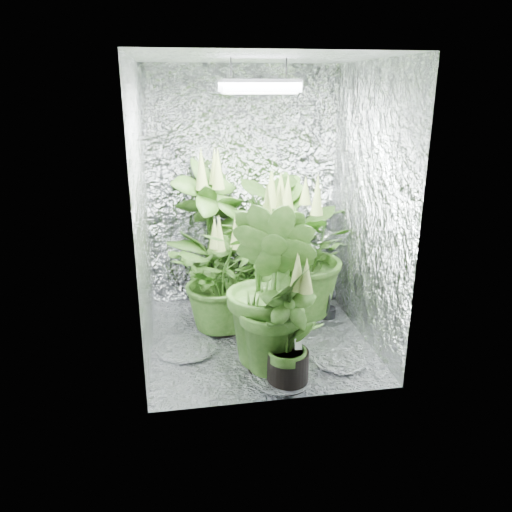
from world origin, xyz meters
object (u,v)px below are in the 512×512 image
object	(u,v)px
plant_f	(289,328)
plant_a	(223,278)
plant_c	(273,244)
plant_g	(272,288)
grow_lamp	(259,86)
plant_b	(210,236)
plant_e	(297,253)
circulation_fan	(324,300)
plant_d	(254,274)

from	to	relation	value
plant_f	plant_a	bearing A→B (deg)	111.60
plant_c	plant_g	world-z (taller)	plant_g
grow_lamp	plant_f	xyz separation A→B (m)	(0.08, -0.64, -1.43)
plant_g	grow_lamp	bearing A→B (deg)	91.34
plant_b	plant_g	bearing A→B (deg)	-74.08
grow_lamp	plant_a	xyz separation A→B (m)	(-0.25, 0.18, -1.39)
plant_e	plant_f	bearing A→B (deg)	-107.01
plant_c	grow_lamp	bearing A→B (deg)	-110.78
plant_g	circulation_fan	bearing A→B (deg)	50.09
plant_g	plant_e	bearing A→B (deg)	64.07
grow_lamp	plant_f	distance (m)	1.56
plant_d	plant_e	distance (m)	0.39
plant_g	plant_b	bearing A→B (deg)	105.92
plant_e	circulation_fan	xyz separation A→B (m)	(0.23, -0.03, -0.42)
grow_lamp	plant_g	bearing A→B (deg)	-88.66
plant_b	plant_g	distance (m)	1.12
grow_lamp	plant_e	size ratio (longest dim) A/B	0.42
plant_a	plant_f	size ratio (longest dim) A/B	1.10
grow_lamp	plant_d	world-z (taller)	grow_lamp
plant_e	plant_f	xyz separation A→B (m)	(-0.29, -0.93, -0.17)
plant_a	circulation_fan	world-z (taller)	plant_a
grow_lamp	plant_e	distance (m)	1.34
plant_a	plant_e	distance (m)	0.63
plant_d	plant_g	distance (m)	0.66
plant_a	plant_f	xyz separation A→B (m)	(0.32, -0.82, -0.04)
plant_e	plant_f	distance (m)	0.99
grow_lamp	plant_d	bearing A→B (deg)	89.17
plant_d	plant_g	bearing A→B (deg)	-89.36
plant_a	plant_e	world-z (taller)	plant_e
plant_f	plant_g	bearing A→B (deg)	108.73
plant_c	plant_e	xyz separation A→B (m)	(0.14, -0.29, 0.01)
plant_b	plant_e	size ratio (longest dim) A/B	1.14
plant_b	plant_d	size ratio (longest dim) A/B	1.40
grow_lamp	plant_c	xyz separation A→B (m)	(0.22, 0.59, -1.27)
plant_b	plant_c	world-z (taller)	plant_b
plant_d	plant_a	bearing A→B (deg)	-174.04
grow_lamp	plant_f	world-z (taller)	grow_lamp
grow_lamp	plant_c	size ratio (longest dim) A/B	0.41
plant_b	circulation_fan	world-z (taller)	plant_b
grow_lamp	plant_b	world-z (taller)	grow_lamp
grow_lamp	plant_c	world-z (taller)	grow_lamp
grow_lamp	plant_d	size ratio (longest dim) A/B	0.51
plant_d	circulation_fan	world-z (taller)	plant_d
plant_d	circulation_fan	distance (m)	0.66
plant_b	circulation_fan	size ratio (longest dim) A/B	3.77
grow_lamp	plant_f	size ratio (longest dim) A/B	0.56
plant_c	plant_f	distance (m)	1.24
plant_e	plant_f	size ratio (longest dim) A/B	1.33
grow_lamp	plant_c	distance (m)	1.41
plant_d	plant_g	xyz separation A→B (m)	(0.01, -0.64, 0.15)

